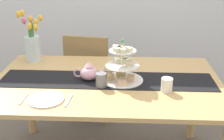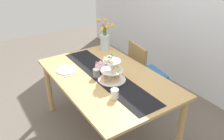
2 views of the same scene
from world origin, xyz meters
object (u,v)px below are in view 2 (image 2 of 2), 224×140
object	(u,v)px
teapot	(100,67)
fork_left	(61,65)
dining_table	(107,83)
dinner_plate_left	(66,70)
chair_left	(144,71)
tiered_cake_stand	(112,71)
knife_left	(71,75)
mug_grey	(96,73)
mug_white_text	(115,94)
tulip_vase	(105,39)

from	to	relation	value
teapot	fork_left	bearing A→B (deg)	-139.61
dining_table	teapot	world-z (taller)	teapot
dinner_plate_left	chair_left	bearing A→B (deg)	82.48
dining_table	tiered_cake_stand	size ratio (longest dim) A/B	5.40
teapot	knife_left	world-z (taller)	teapot
dining_table	teapot	xyz separation A→B (m)	(-0.13, 0.00, 0.16)
chair_left	mug_grey	xyz separation A→B (m)	(0.19, -0.85, 0.31)
dining_table	teapot	bearing A→B (deg)	180.00
mug_white_text	teapot	bearing A→B (deg)	163.13
fork_left	mug_white_text	distance (m)	0.93
dining_table	chair_left	size ratio (longest dim) A/B	1.80
tiered_cake_stand	fork_left	size ratio (longest dim) A/B	2.03
tulip_vase	dinner_plate_left	xyz separation A→B (m)	(0.29, -0.70, -0.14)
chair_left	fork_left	bearing A→B (deg)	-105.02
teapot	fork_left	distance (m)	0.50
tiered_cake_stand	mug_grey	size ratio (longest dim) A/B	3.20
fork_left	chair_left	bearing A→B (deg)	74.98
mug_grey	mug_white_text	xyz separation A→B (m)	(0.44, -0.05, -0.00)
fork_left	knife_left	xyz separation A→B (m)	(0.29, 0.00, 0.00)
teapot	fork_left	xyz separation A→B (m)	(-0.38, -0.32, -0.06)
dining_table	dinner_plate_left	size ratio (longest dim) A/B	7.14
mug_grey	knife_left	bearing A→B (deg)	-131.18
tiered_cake_stand	knife_left	world-z (taller)	tiered_cake_stand
tiered_cake_stand	teapot	world-z (taller)	tiered_cake_stand
knife_left	mug_grey	bearing A→B (deg)	48.82
knife_left	mug_grey	distance (m)	0.29
chair_left	tulip_vase	world-z (taller)	tulip_vase
dining_table	tulip_vase	size ratio (longest dim) A/B	3.80
dinner_plate_left	mug_white_text	distance (m)	0.79
teapot	mug_white_text	bearing A→B (deg)	-16.87
mug_grey	dinner_plate_left	bearing A→B (deg)	-147.25
tulip_vase	mug_white_text	xyz separation A→B (m)	(1.06, -0.54, -0.10)
tiered_cake_stand	knife_left	size ratio (longest dim) A/B	1.79
tiered_cake_stand	dinner_plate_left	xyz separation A→B (m)	(-0.47, -0.32, -0.10)
dining_table	fork_left	bearing A→B (deg)	-147.57
tiered_cake_stand	fork_left	distance (m)	0.70
tulip_vase	mug_white_text	bearing A→B (deg)	-27.25
tiered_cake_stand	tulip_vase	size ratio (longest dim) A/B	0.70
tiered_cake_stand	mug_white_text	size ratio (longest dim) A/B	3.20
dining_table	fork_left	distance (m)	0.61
tiered_cake_stand	tulip_vase	xyz separation A→B (m)	(-0.76, 0.38, 0.05)
chair_left	fork_left	world-z (taller)	chair_left
knife_left	tulip_vase	bearing A→B (deg)	121.49
chair_left	teapot	distance (m)	0.81
dining_table	tulip_vase	bearing A→B (deg)	149.54
knife_left	fork_left	bearing A→B (deg)	180.00
dinner_plate_left	tulip_vase	bearing A→B (deg)	112.12
tiered_cake_stand	mug_white_text	bearing A→B (deg)	-28.25
tiered_cake_stand	mug_white_text	xyz separation A→B (m)	(0.30, -0.16, -0.06)
dining_table	chair_left	distance (m)	0.79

